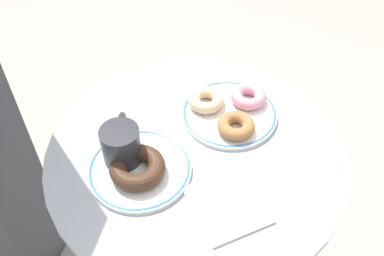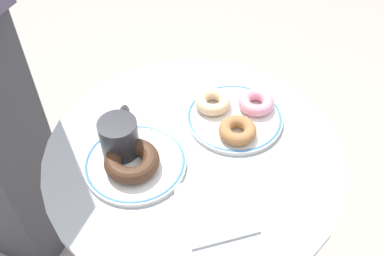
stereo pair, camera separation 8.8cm
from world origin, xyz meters
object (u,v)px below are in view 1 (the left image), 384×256
(cafe_table, at_px, (195,210))
(donut_pink_frosted, at_px, (248,96))
(donut_chocolate, at_px, (137,167))
(donut_glazed, at_px, (206,100))
(plate_left, at_px, (140,169))
(donut_cinnamon, at_px, (236,126))
(coffee_mug, at_px, (122,145))
(paper_napkin, at_px, (227,204))
(plate_right, at_px, (229,113))

(cafe_table, relative_size, donut_pink_frosted, 9.23)
(donut_chocolate, height_order, donut_glazed, donut_chocolate)
(plate_left, xyz_separation_m, donut_glazed, (0.22, 0.06, 0.02))
(donut_cinnamon, bearing_deg, donut_pink_frosted, 32.01)
(plate_left, bearing_deg, donut_cinnamon, -9.88)
(donut_chocolate, relative_size, donut_cinnamon, 1.36)
(donut_chocolate, bearing_deg, donut_pink_frosted, 4.38)
(donut_pink_frosted, xyz_separation_m, coffee_mug, (-0.31, 0.03, 0.02))
(cafe_table, height_order, donut_chocolate, donut_chocolate)
(donut_glazed, bearing_deg, donut_cinnamon, -89.44)
(donut_pink_frosted, bearing_deg, paper_napkin, -139.91)
(donut_pink_frosted, height_order, donut_cinnamon, same)
(plate_right, distance_m, donut_chocolate, 0.26)
(donut_chocolate, bearing_deg, cafe_table, -5.72)
(donut_chocolate, xyz_separation_m, donut_glazed, (0.23, 0.07, -0.00))
(donut_glazed, distance_m, coffee_mug, 0.23)
(plate_right, distance_m, donut_cinnamon, 0.06)
(cafe_table, relative_size, paper_napkin, 5.36)
(donut_cinnamon, bearing_deg, donut_glazed, 90.56)
(paper_napkin, xyz_separation_m, coffee_mug, (-0.10, 0.21, 0.04))
(donut_pink_frosted, distance_m, donut_cinnamon, 0.10)
(cafe_table, xyz_separation_m, donut_chocolate, (-0.13, 0.01, 0.26))
(paper_napkin, bearing_deg, coffee_mug, 114.47)
(plate_right, height_order, coffee_mug, coffee_mug)
(coffee_mug, bearing_deg, plate_left, -77.19)
(donut_pink_frosted, bearing_deg, coffee_mug, 174.35)
(cafe_table, height_order, plate_right, plate_right)
(plate_left, bearing_deg, donut_pink_frosted, 2.63)
(plate_left, height_order, donut_cinnamon, donut_cinnamon)
(donut_cinnamon, height_order, paper_napkin, donut_cinnamon)
(plate_left, xyz_separation_m, donut_cinnamon, (0.22, -0.04, 0.02))
(donut_cinnamon, relative_size, paper_napkin, 0.58)
(donut_cinnamon, distance_m, coffee_mug, 0.24)
(paper_napkin, bearing_deg, plate_right, 48.57)
(paper_napkin, bearing_deg, cafe_table, 75.95)
(plate_left, relative_size, donut_chocolate, 1.88)
(donut_cinnamon, xyz_separation_m, coffee_mug, (-0.23, 0.08, 0.02))
(plate_right, height_order, donut_chocolate, donut_chocolate)
(plate_right, xyz_separation_m, coffee_mug, (-0.25, 0.03, 0.04))
(donut_glazed, xyz_separation_m, paper_napkin, (-0.13, -0.23, -0.02))
(plate_left, relative_size, coffee_mug, 1.92)
(plate_right, bearing_deg, donut_pink_frosted, 1.63)
(plate_left, xyz_separation_m, paper_napkin, (0.09, -0.17, -0.00))
(plate_right, xyz_separation_m, paper_napkin, (-0.16, -0.18, -0.00))
(donut_chocolate, height_order, donut_pink_frosted, donut_chocolate)
(donut_glazed, xyz_separation_m, donut_cinnamon, (0.00, -0.10, 0.00))
(plate_left, distance_m, donut_glazed, 0.23)
(donut_glazed, relative_size, donut_cinnamon, 1.00)
(plate_left, distance_m, paper_napkin, 0.19)
(cafe_table, xyz_separation_m, donut_cinnamon, (0.10, -0.01, 0.25))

